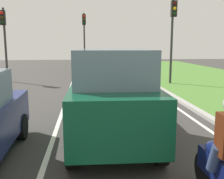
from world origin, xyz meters
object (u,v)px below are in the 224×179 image
object	(u,v)px
car_suv_ahead	(111,94)
traffic_light_far_median	(84,32)
traffic_light_near_right	(173,26)
traffic_light_overhead_left	(4,32)

from	to	relation	value
car_suv_ahead	traffic_light_far_median	size ratio (longest dim) A/B	0.89
traffic_light_near_right	traffic_light_overhead_left	bearing A→B (deg)	167.74
traffic_light_overhead_left	traffic_light_far_median	world-z (taller)	traffic_light_far_median
car_suv_ahead	traffic_light_overhead_left	distance (m)	12.70
car_suv_ahead	traffic_light_far_median	xyz separation A→B (m)	(-0.69, 17.68, 2.34)
traffic_light_near_right	traffic_light_far_median	bearing A→B (deg)	120.65
traffic_light_overhead_left	traffic_light_near_right	bearing A→B (deg)	-12.26
car_suv_ahead	traffic_light_near_right	bearing A→B (deg)	65.00
traffic_light_near_right	traffic_light_far_median	distance (m)	10.14
car_suv_ahead	traffic_light_near_right	size ratio (longest dim) A/B	0.87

